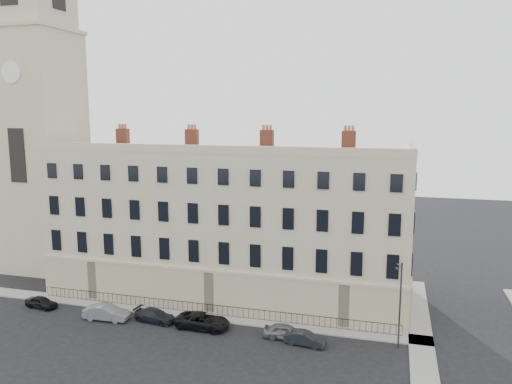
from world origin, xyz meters
TOP-DOWN VIEW (x-y plane):
  - ground at (0.00, 0.00)m, footprint 160.00×160.00m
  - terrace at (-5.97, 11.97)m, footprint 36.22×12.22m
  - church_tower at (-30.00, 14.00)m, footprint 8.00×8.13m
  - pavement_terrace at (-10.00, 5.00)m, footprint 48.00×2.00m
  - pavement_east_return at (13.00, 8.00)m, footprint 2.00×24.00m
  - railings at (-6.00, 5.40)m, footprint 35.00×0.04m
  - car_a at (-22.10, 2.66)m, footprint 3.41×1.68m
  - car_b at (-14.47, 1.87)m, footprint 4.26×1.70m
  - car_c at (-10.02, 2.68)m, footprint 4.10×2.11m
  - car_d at (-5.33, 2.54)m, footprint 4.88×2.34m
  - car_e at (2.05, 2.55)m, footprint 3.73×1.75m
  - car_f at (3.87, 1.78)m, footprint 3.47×1.51m
  - streetlamp at (11.15, 3.27)m, footprint 0.57×1.49m

SIDE VIEW (x-z plane):
  - ground at x=0.00m, z-range 0.00..0.00m
  - pavement_terrace at x=-10.00m, z-range 0.00..0.12m
  - pavement_east_return at x=13.00m, z-range 0.00..0.12m
  - railings at x=-6.00m, z-range 0.07..1.03m
  - car_f at x=3.87m, z-range 0.00..1.11m
  - car_a at x=-22.10m, z-range 0.00..1.12m
  - car_c at x=-10.02m, z-range 0.00..1.14m
  - car_e at x=2.05m, z-range 0.00..1.23m
  - car_d at x=-5.33m, z-range 0.00..1.34m
  - car_b at x=-14.47m, z-range 0.00..1.38m
  - streetlamp at x=11.15m, z-range 0.38..7.44m
  - terrace at x=-5.97m, z-range -1.00..16.00m
  - church_tower at x=-30.00m, z-range -3.34..40.66m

